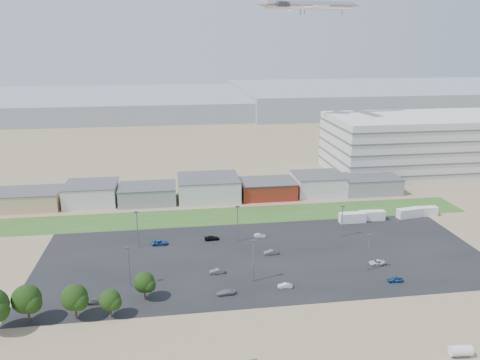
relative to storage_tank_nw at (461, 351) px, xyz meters
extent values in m
plane|color=#847454|center=(-33.00, 26.26, -1.20)|extent=(700.00, 700.00, 0.00)
cube|color=black|center=(-28.00, 46.26, -1.20)|extent=(120.00, 50.00, 0.01)
cube|color=#305921|center=(-33.00, 78.26, -1.19)|extent=(160.00, 16.00, 0.02)
cube|color=silver|center=(57.00, 121.26, 11.30)|extent=(80.00, 40.00, 25.00)
imported|color=silver|center=(0.34, 37.37, -0.60)|extent=(4.39, 2.08, 1.21)
imported|color=navy|center=(0.84, 28.11, -0.58)|extent=(3.76, 1.74, 1.25)
imported|color=#A5A5AA|center=(-40.70, 28.03, -0.59)|extent=(4.30, 1.92, 1.23)
imported|color=#595B5E|center=(-41.56, 38.50, -0.58)|extent=(3.79, 1.37, 1.24)
imported|color=black|center=(-41.04, 59.25, -0.57)|extent=(4.46, 2.07, 1.26)
imported|color=#595B5E|center=(-25.86, 47.34, -0.55)|extent=(3.98, 1.47, 1.30)
imported|color=navy|center=(-56.10, 58.02, -0.58)|extent=(4.53, 2.12, 1.26)
imported|color=#595B5E|center=(-69.49, 28.42, -0.58)|extent=(4.43, 2.10, 1.25)
imported|color=silver|center=(-26.71, 59.19, -0.62)|extent=(3.63, 1.57, 1.16)
imported|color=silver|center=(-26.29, 29.13, -0.64)|extent=(3.55, 1.54, 1.13)
camera|label=1|loc=(-51.04, -67.14, 54.99)|focal=35.00mm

